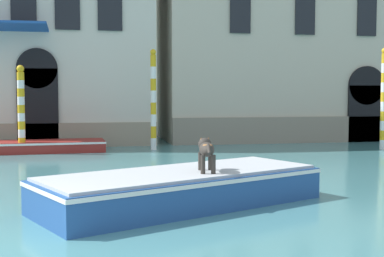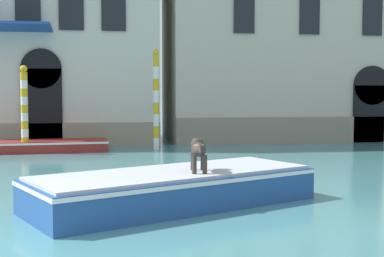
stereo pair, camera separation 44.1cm
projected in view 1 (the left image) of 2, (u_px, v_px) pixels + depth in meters
boat_foreground at (182, 187)px, 11.34m from camera, size 6.53×4.65×0.74m
dog_on_deck at (206, 150)px, 11.22m from camera, size 0.38×1.06×0.71m
boat_moored_near_palazzo at (20, 147)px, 21.50m from camera, size 6.86×2.23×0.45m
mooring_pole_0 at (153, 99)px, 22.37m from camera, size 0.25×0.25×4.22m
mooring_pole_1 at (21, 109)px, 20.92m from camera, size 0.29×0.29×3.48m
mooring_pole_2 at (384, 98)px, 22.55m from camera, size 0.26×0.26×4.29m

